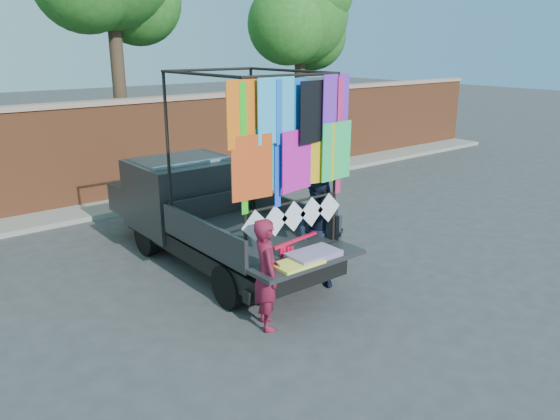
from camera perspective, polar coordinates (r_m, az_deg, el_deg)
ground at (r=9.10m, az=-0.25°, el=-8.71°), size 90.00×90.00×0.00m
brick_wall at (r=14.59m, az=-17.72°, el=5.84°), size 30.00×0.45×2.61m
curb at (r=14.24m, az=-16.23°, el=0.46°), size 30.00×1.20×0.12m
tree_right at (r=19.27m, az=2.35°, el=19.36°), size 4.20×3.30×6.62m
pickup_truck at (r=10.54m, az=-8.35°, el=0.00°), size 2.24×5.63×3.54m
woman at (r=7.77m, az=-1.43°, el=-6.70°), size 0.60×0.71×1.64m
man at (r=9.10m, az=4.17°, el=-2.39°), size 0.94×1.07×1.86m
streamer_bundle at (r=8.35m, az=1.09°, el=-4.62°), size 0.96×0.19×0.66m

